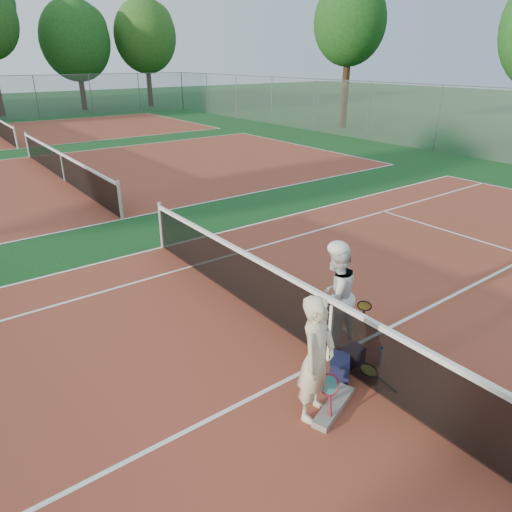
# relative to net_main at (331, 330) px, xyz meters

# --- Properties ---
(ground) EXTENTS (130.00, 130.00, 0.00)m
(ground) POSITION_rel_net_main_xyz_m (0.00, 0.00, -0.51)
(ground) COLOR #103D17
(ground) RESTS_ON ground
(court_main) EXTENTS (23.77, 10.97, 0.01)m
(court_main) POSITION_rel_net_main_xyz_m (0.00, 0.00, -0.51)
(court_main) COLOR brown
(court_main) RESTS_ON ground
(court_far_a) EXTENTS (23.77, 10.97, 0.01)m
(court_far_a) POSITION_rel_net_main_xyz_m (0.00, 13.50, -0.51)
(court_far_a) COLOR brown
(court_far_a) RESTS_ON ground
(net_main) EXTENTS (0.10, 10.98, 1.02)m
(net_main) POSITION_rel_net_main_xyz_m (0.00, 0.00, 0.00)
(net_main) COLOR black
(net_main) RESTS_ON ground
(net_far_a) EXTENTS (0.10, 10.98, 1.02)m
(net_far_a) POSITION_rel_net_main_xyz_m (0.00, 13.50, 0.00)
(net_far_a) COLOR black
(net_far_a) RESTS_ON ground
(fence_right) EXTENTS (0.06, 54.50, 3.00)m
(fence_right) POSITION_rel_net_main_xyz_m (16.00, 6.75, 0.99)
(fence_right) COLOR slate
(fence_right) RESTS_ON ground
(player_a) EXTENTS (0.71, 0.60, 1.66)m
(player_a) POSITION_rel_net_main_xyz_m (-0.96, -0.68, 0.32)
(player_a) COLOR beige
(player_a) RESTS_ON ground
(player_b) EXTENTS (0.79, 0.62, 1.63)m
(player_b) POSITION_rel_net_main_xyz_m (0.39, 0.32, 0.30)
(player_b) COLOR silver
(player_b) RESTS_ON ground
(racket_red) EXTENTS (0.37, 0.38, 0.56)m
(racket_red) POSITION_rel_net_main_xyz_m (-0.81, -0.79, -0.23)
(racket_red) COLOR maroon
(racket_red) RESTS_ON ground
(racket_black_held) EXTENTS (0.41, 0.40, 0.54)m
(racket_black_held) POSITION_rel_net_main_xyz_m (1.06, 0.27, -0.24)
(racket_black_held) COLOR black
(racket_black_held) RESTS_ON ground
(racket_spare) EXTENTS (0.31, 0.61, 0.14)m
(racket_spare) POSITION_rel_net_main_xyz_m (0.16, -0.62, -0.44)
(racket_spare) COLOR black
(racket_spare) RESTS_ON ground
(sports_bag_navy) EXTENTS (0.47, 0.46, 0.31)m
(sports_bag_navy) POSITION_rel_net_main_xyz_m (-0.18, -0.38, -0.36)
(sports_bag_navy) COLOR black
(sports_bag_navy) RESTS_ON ground
(sports_bag_purple) EXTENTS (0.34, 0.24, 0.27)m
(sports_bag_purple) POSITION_rel_net_main_xyz_m (0.20, -0.28, -0.38)
(sports_bag_purple) COLOR black
(sports_bag_purple) RESTS_ON ground
(net_cover_canvas) EXTENTS (0.88, 0.48, 0.09)m
(net_cover_canvas) POSITION_rel_net_main_xyz_m (-0.71, -0.80, -0.46)
(net_cover_canvas) COLOR slate
(net_cover_canvas) RESTS_ON ground
(water_bottle) EXTENTS (0.09, 0.09, 0.30)m
(water_bottle) POSITION_rel_net_main_xyz_m (0.48, -0.57, -0.36)
(water_bottle) COLOR #ACC3DA
(water_bottle) RESTS_ON ground
(tree_back_4) EXTENTS (5.60, 5.60, 8.70)m
(tree_back_4) POSITION_rel_net_main_xyz_m (8.71, 38.33, 4.96)
(tree_back_4) COLOR #382314
(tree_back_4) RESTS_ON ground
(tree_back_5) EXTENTS (5.43, 5.43, 9.05)m
(tree_back_5) POSITION_rel_net_main_xyz_m (14.77, 37.98, 5.40)
(tree_back_5) COLOR #382314
(tree_back_5) RESTS_ON ground
(tree_right_1) EXTENTS (4.32, 4.32, 8.60)m
(tree_right_1) POSITION_rel_net_main_xyz_m (18.59, 17.24, 5.56)
(tree_right_1) COLOR #382314
(tree_right_1) RESTS_ON ground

